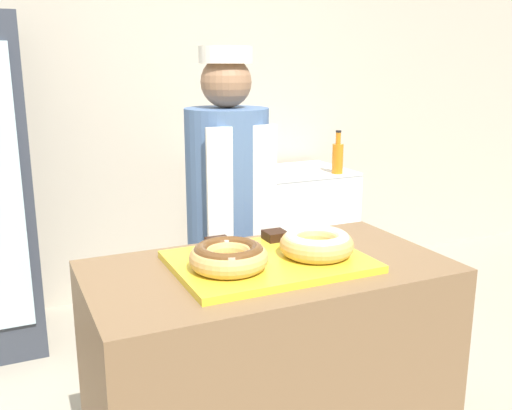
{
  "coord_description": "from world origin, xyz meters",
  "views": [
    {
      "loc": [
        -0.77,
        -1.58,
        1.54
      ],
      "look_at": [
        0.0,
        0.1,
        1.08
      ],
      "focal_mm": 40.0,
      "sensor_mm": 36.0,
      "label": 1
    }
  ],
  "objects_px": {
    "bottle_green": "(239,163)",
    "bottle_orange": "(255,163)",
    "baker_person": "(228,227)",
    "serving_tray": "(269,262)",
    "chest_freezer": "(278,232)",
    "brownie_back_left": "(219,243)",
    "donut_chocolate_glaze": "(229,256)",
    "bottle_orange_b": "(338,157)",
    "brownie_back_right": "(275,235)",
    "donut_light_glaze": "(317,243)"
  },
  "relations": [
    {
      "from": "baker_person",
      "to": "brownie_back_left",
      "type": "bearing_deg",
      "value": -115.57
    },
    {
      "from": "baker_person",
      "to": "bottle_green",
      "type": "distance_m",
      "value": 1.18
    },
    {
      "from": "donut_light_glaze",
      "to": "bottle_orange_b",
      "type": "distance_m",
      "value": 1.9
    },
    {
      "from": "serving_tray",
      "to": "donut_light_glaze",
      "type": "height_order",
      "value": "donut_light_glaze"
    },
    {
      "from": "donut_chocolate_glaze",
      "to": "brownie_back_left",
      "type": "bearing_deg",
      "value": 77.26
    },
    {
      "from": "bottle_green",
      "to": "brownie_back_left",
      "type": "bearing_deg",
      "value": -115.43
    },
    {
      "from": "donut_light_glaze",
      "to": "bottle_orange",
      "type": "bearing_deg",
      "value": 71.99
    },
    {
      "from": "baker_person",
      "to": "serving_tray",
      "type": "bearing_deg",
      "value": -100.21
    },
    {
      "from": "serving_tray",
      "to": "bottle_orange_b",
      "type": "xyz_separation_m",
      "value": [
        1.24,
        1.53,
        0.04
      ]
    },
    {
      "from": "donut_light_glaze",
      "to": "bottle_orange_b",
      "type": "relative_size",
      "value": 0.88
    },
    {
      "from": "bottle_orange",
      "to": "donut_chocolate_glaze",
      "type": "bearing_deg",
      "value": -117.0
    },
    {
      "from": "brownie_back_right",
      "to": "baker_person",
      "type": "xyz_separation_m",
      "value": [
        0.01,
        0.47,
        -0.09
      ]
    },
    {
      "from": "chest_freezer",
      "to": "bottle_green",
      "type": "height_order",
      "value": "bottle_green"
    },
    {
      "from": "bottle_orange",
      "to": "serving_tray",
      "type": "bearing_deg",
      "value": -113.13
    },
    {
      "from": "serving_tray",
      "to": "bottle_orange",
      "type": "distance_m",
      "value": 1.8
    },
    {
      "from": "serving_tray",
      "to": "bottle_green",
      "type": "height_order",
      "value": "bottle_green"
    },
    {
      "from": "bottle_green",
      "to": "baker_person",
      "type": "bearing_deg",
      "value": -115.37
    },
    {
      "from": "serving_tray",
      "to": "donut_light_glaze",
      "type": "relative_size",
      "value": 2.52
    },
    {
      "from": "bottle_green",
      "to": "chest_freezer",
      "type": "bearing_deg",
      "value": 9.37
    },
    {
      "from": "bottle_orange_b",
      "to": "brownie_back_left",
      "type": "bearing_deg",
      "value": -134.82
    },
    {
      "from": "donut_chocolate_glaze",
      "to": "brownie_back_right",
      "type": "distance_m",
      "value": 0.34
    },
    {
      "from": "donut_light_glaze",
      "to": "donut_chocolate_glaze",
      "type": "bearing_deg",
      "value": 180.0
    },
    {
      "from": "donut_chocolate_glaze",
      "to": "bottle_green",
      "type": "distance_m",
      "value": 1.9
    },
    {
      "from": "donut_chocolate_glaze",
      "to": "bottle_orange",
      "type": "height_order",
      "value": "bottle_orange"
    },
    {
      "from": "serving_tray",
      "to": "bottle_orange",
      "type": "xyz_separation_m",
      "value": [
        0.71,
        1.66,
        0.02
      ]
    },
    {
      "from": "brownie_back_right",
      "to": "bottle_green",
      "type": "relative_size",
      "value": 0.35
    },
    {
      "from": "brownie_back_left",
      "to": "chest_freezer",
      "type": "relative_size",
      "value": 0.08
    },
    {
      "from": "serving_tray",
      "to": "brownie_back_left",
      "type": "relative_size",
      "value": 8.04
    },
    {
      "from": "serving_tray",
      "to": "bottle_green",
      "type": "xyz_separation_m",
      "value": [
        0.62,
        1.7,
        0.02
      ]
    },
    {
      "from": "baker_person",
      "to": "bottle_orange",
      "type": "xyz_separation_m",
      "value": [
        0.59,
        1.02,
        0.08
      ]
    },
    {
      "from": "donut_chocolate_glaze",
      "to": "donut_light_glaze",
      "type": "relative_size",
      "value": 1.0
    },
    {
      "from": "donut_chocolate_glaze",
      "to": "baker_person",
      "type": "relative_size",
      "value": 0.15
    },
    {
      "from": "donut_light_glaze",
      "to": "brownie_back_left",
      "type": "relative_size",
      "value": 3.19
    },
    {
      "from": "brownie_back_left",
      "to": "chest_freezer",
      "type": "xyz_separation_m",
      "value": [
        1.03,
        1.58,
        -0.52
      ]
    },
    {
      "from": "brownie_back_right",
      "to": "chest_freezer",
      "type": "bearing_deg",
      "value": 62.68
    },
    {
      "from": "brownie_back_right",
      "to": "bottle_orange",
      "type": "relative_size",
      "value": 0.34
    },
    {
      "from": "brownie_back_right",
      "to": "baker_person",
      "type": "relative_size",
      "value": 0.05
    },
    {
      "from": "donut_chocolate_glaze",
      "to": "bottle_orange",
      "type": "bearing_deg",
      "value": 63.0
    },
    {
      "from": "brownie_back_left",
      "to": "bottle_orange_b",
      "type": "distance_m",
      "value": 1.91
    },
    {
      "from": "donut_light_glaze",
      "to": "brownie_back_right",
      "type": "xyz_separation_m",
      "value": [
        -0.05,
        0.21,
        -0.03
      ]
    },
    {
      "from": "brownie_back_right",
      "to": "bottle_orange_b",
      "type": "relative_size",
      "value": 0.27
    },
    {
      "from": "chest_freezer",
      "to": "bottle_orange",
      "type": "bearing_deg",
      "value": -156.4
    },
    {
      "from": "baker_person",
      "to": "donut_chocolate_glaze",
      "type": "bearing_deg",
      "value": -111.81
    },
    {
      "from": "bottle_green",
      "to": "bottle_orange",
      "type": "distance_m",
      "value": 0.1
    },
    {
      "from": "serving_tray",
      "to": "chest_freezer",
      "type": "relative_size",
      "value": 0.65
    },
    {
      "from": "bottle_orange",
      "to": "donut_light_glaze",
      "type": "bearing_deg",
      "value": -108.01
    },
    {
      "from": "donut_chocolate_glaze",
      "to": "brownie_back_left",
      "type": "height_order",
      "value": "donut_chocolate_glaze"
    },
    {
      "from": "brownie_back_right",
      "to": "bottle_orange",
      "type": "height_order",
      "value": "bottle_orange"
    },
    {
      "from": "brownie_back_left",
      "to": "bottle_orange",
      "type": "height_order",
      "value": "bottle_orange"
    },
    {
      "from": "bottle_green",
      "to": "serving_tray",
      "type": "bearing_deg",
      "value": -109.99
    }
  ]
}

